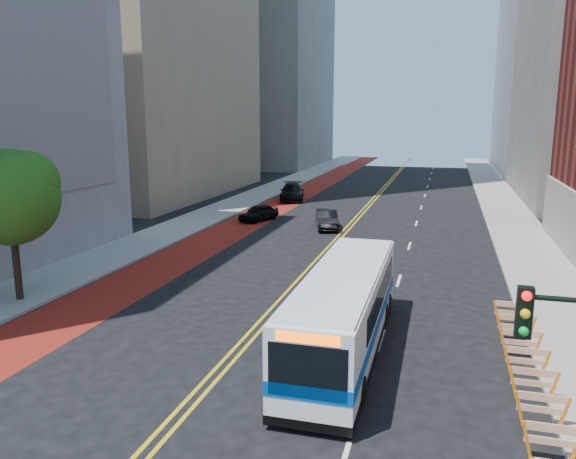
% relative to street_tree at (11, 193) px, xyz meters
% --- Properties ---
extents(ground, '(160.00, 160.00, 0.00)m').
position_rel_street_tree_xyz_m(ground, '(11.24, -6.04, -4.91)').
color(ground, black).
rests_on(ground, ground).
extents(sidewalk_left, '(4.00, 140.00, 0.15)m').
position_rel_street_tree_xyz_m(sidewalk_left, '(-0.76, 23.96, -4.84)').
color(sidewalk_left, gray).
rests_on(sidewalk_left, ground).
extents(sidewalk_right, '(4.00, 140.00, 0.15)m').
position_rel_street_tree_xyz_m(sidewalk_right, '(23.24, 23.96, -4.84)').
color(sidewalk_right, gray).
rests_on(sidewalk_right, ground).
extents(bus_lane_paint, '(3.60, 140.00, 0.01)m').
position_rel_street_tree_xyz_m(bus_lane_paint, '(3.14, 23.96, -4.91)').
color(bus_lane_paint, maroon).
rests_on(bus_lane_paint, ground).
extents(center_line_inner, '(0.14, 140.00, 0.01)m').
position_rel_street_tree_xyz_m(center_line_inner, '(11.06, 23.96, -4.91)').
color(center_line_inner, gold).
rests_on(center_line_inner, ground).
extents(center_line_outer, '(0.14, 140.00, 0.01)m').
position_rel_street_tree_xyz_m(center_line_outer, '(11.42, 23.96, -4.91)').
color(center_line_outer, gold).
rests_on(center_line_outer, ground).
extents(lane_dashes, '(0.14, 98.20, 0.01)m').
position_rel_street_tree_xyz_m(lane_dashes, '(16.04, 31.96, -4.90)').
color(lane_dashes, silver).
rests_on(lane_dashes, ground).
extents(construction_barriers, '(1.42, 10.91, 1.00)m').
position_rel_street_tree_xyz_m(construction_barriers, '(20.84, -2.62, -4.24)').
color(construction_barriers, orange).
rests_on(construction_barriers, ground).
extents(street_tree, '(4.20, 4.20, 6.70)m').
position_rel_street_tree_xyz_m(street_tree, '(0.00, 0.00, 0.00)').
color(street_tree, black).
rests_on(street_tree, sidewalk_left).
extents(transit_bus, '(2.47, 10.99, 3.02)m').
position_rel_street_tree_xyz_m(transit_bus, '(14.91, -1.46, -3.34)').
color(transit_bus, white).
rests_on(transit_bus, ground).
extents(car_a, '(2.77, 4.05, 1.28)m').
position_rel_street_tree_xyz_m(car_a, '(3.88, 21.73, -4.27)').
color(car_a, black).
rests_on(car_a, ground).
extents(car_b, '(2.59, 4.47, 1.39)m').
position_rel_street_tree_xyz_m(car_b, '(9.74, 20.10, -4.22)').
color(car_b, black).
rests_on(car_b, ground).
extents(car_c, '(3.48, 5.93, 1.61)m').
position_rel_street_tree_xyz_m(car_c, '(3.51, 33.11, -4.10)').
color(car_c, black).
rests_on(car_c, ground).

